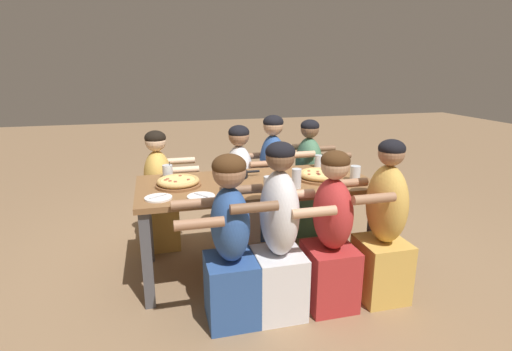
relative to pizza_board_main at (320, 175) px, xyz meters
The scene contains 24 objects.
ground_plane 0.93m from the pizza_board_main, behind, with size 18.00×18.00×0.00m, color #896B4C.
dining_table 0.53m from the pizza_board_main, behind, with size 1.81×0.81×0.74m.
pizza_board_main is the anchor object (origin of this frame).
pizza_board_second 1.10m from the pizza_board_main, behind, with size 0.34×0.34×0.06m.
skillet_bowl 0.69m from the pizza_board_main, 160.37° to the left, with size 0.32×0.22×0.13m.
empty_plate_a 0.34m from the pizza_board_main, behind, with size 0.23×0.23×0.02m.
empty_plate_b 1.26m from the pizza_board_main, behind, with size 0.19×0.19×0.02m.
empty_plate_c 0.99m from the pizza_board_main, 167.75° to the right, with size 0.19×0.19×0.02m.
cocktail_glass_blue 1.21m from the pizza_board_main, 164.37° to the left, with size 0.08×0.08×0.14m.
drinking_glass_a 0.31m from the pizza_board_main, 146.64° to the right, with size 0.07×0.07×0.15m.
drinking_glass_b 0.70m from the pizza_board_main, behind, with size 0.07×0.07×0.11m.
drinking_glass_c 0.27m from the pizza_board_main, 22.58° to the right, with size 0.08×0.08×0.12m.
drinking_glass_d 0.51m from the pizza_board_main, 159.93° to the right, with size 0.07×0.07×0.10m.
drinking_glass_e 0.29m from the pizza_board_main, 33.03° to the left, with size 0.08×0.08×0.12m.
drinking_glass_f 0.37m from the pizza_board_main, 53.83° to the left, with size 0.08×0.08×0.14m.
drinking_glass_g 0.39m from the pizza_board_main, 69.03° to the left, with size 0.07×0.07×0.11m.
diner_near_center 0.81m from the pizza_board_main, 132.60° to the right, with size 0.51×0.40×1.17m.
diner_near_midright 0.65m from the pizza_board_main, 105.16° to the right, with size 0.51×0.40×1.10m.
diner_far_center 0.90m from the pizza_board_main, 126.50° to the left, with size 0.51×0.40×1.09m.
diner_near_midleft 1.04m from the pizza_board_main, 145.93° to the right, with size 0.51×0.40×1.11m.
diner_far_left 1.45m from the pizza_board_main, 151.05° to the left, with size 0.51×0.40×1.07m.
diner_far_midright 0.75m from the pizza_board_main, 104.65° to the left, with size 0.51×0.40×1.17m.
diner_far_right 0.76m from the pizza_board_main, 75.08° to the left, with size 0.51×0.40×1.12m.
diner_near_right 0.67m from the pizza_board_main, 66.74° to the right, with size 0.51×0.40×1.15m.
Camera 1 is at (-0.74, -2.87, 1.62)m, focal length 28.00 mm.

